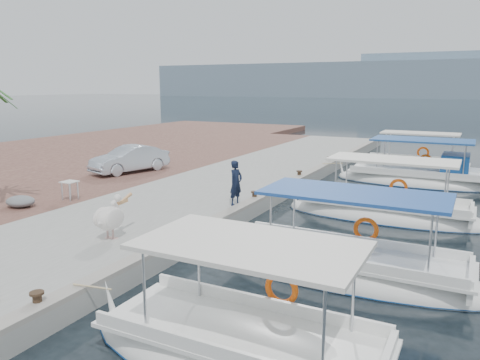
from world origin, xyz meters
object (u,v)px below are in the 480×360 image
fisherman (236,183)px  parked_car (130,159)px  fishing_caique_c (384,215)px  fishing_caique_e (414,169)px  pelican (110,217)px  fishing_caique_a (242,355)px  fishing_caique_d (418,180)px  fishing_caique_b (344,272)px

fisherman → parked_car: fisherman is taller
parked_car → fishing_caique_c: bearing=12.2°
fishing_caique_e → pelican: 19.08m
fishing_caique_e → pelican: bearing=-108.6°
pelican → fisherman: bearing=74.0°
fishing_caique_e → fishing_caique_a: bearing=-90.9°
fishing_caique_d → fisherman: fishing_caique_d is taller
fisherman → parked_car: (-7.88, 3.49, -0.16)m
pelican → fisherman: fisherman is taller
fishing_caique_a → fishing_caique_b: same height
fishing_caique_e → pelican: fishing_caique_e is taller
pelican → fisherman: 5.21m
pelican → parked_car: 10.67m
fishing_caique_c → parked_car: bearing=175.4°
fishing_caique_c → fishing_caique_d: bearing=87.4°
fishing_caique_a → fishing_caique_b: (0.62, 4.55, -0.00)m
fishing_caique_c → pelican: bearing=-130.2°
fishing_caique_e → fisherman: fishing_caique_e is taller
fishing_caique_e → parked_car: (-12.53, -9.56, 1.04)m
fishing_caique_d → parked_car: size_ratio=1.94×
fishing_caique_a → fishing_caique_c: size_ratio=0.85×
fishing_caique_a → parked_car: (-12.21, 11.56, 1.04)m
fishing_caique_b → fishing_caique_a: bearing=-97.7°
fishing_caique_b → fisherman: size_ratio=4.55×
fishing_caique_a → fishing_caique_e: 21.12m
fishing_caique_a → fishing_caique_d: same height
fisherman → parked_car: 8.62m
fishing_caique_c → fishing_caique_a: bearing=-93.0°
pelican → fishing_caique_b: bearing=13.2°
fishing_caique_a → pelican: size_ratio=4.01×
fishing_caique_b → fishing_caique_c: bearing=90.6°
fishing_caique_a → parked_car: size_ratio=1.56×
fishing_caique_d → fishing_caique_c: bearing=-92.6°
fishing_caique_c → fisherman: 5.60m
fishing_caique_b → parked_car: fishing_caique_b is taller
fishing_caique_b → pelican: (-6.37, -1.49, 1.00)m
parked_car → fishing_caique_b: bearing=-11.9°
fishing_caique_d → parked_car: (-13.09, -6.12, 0.98)m
fishing_caique_c → fishing_caique_b: bearing=-89.4°
fishing_caique_b → pelican: bearing=-166.8°
fishing_caique_d → fisherman: 10.99m
fishing_caique_b → fishing_caique_e: same height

